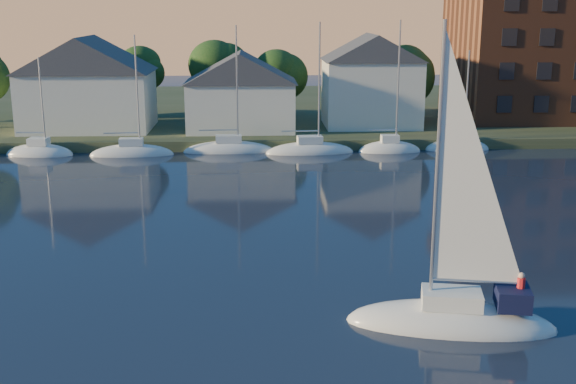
{
  "coord_description": "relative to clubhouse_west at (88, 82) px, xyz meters",
  "views": [
    {
      "loc": [
        -4.42,
        -18.6,
        13.56
      ],
      "look_at": [
        -2.62,
        22.0,
        3.11
      ],
      "focal_mm": 45.0,
      "sensor_mm": 36.0,
      "label": 1
    }
  ],
  "objects": [
    {
      "name": "shoreline_land",
      "position": [
        22.0,
        17.0,
        -5.93
      ],
      "size": [
        160.0,
        50.0,
        2.0
      ],
      "primitive_type": "cube",
      "color": "#344126",
      "rests_on": "ground"
    },
    {
      "name": "wooden_dock",
      "position": [
        22.0,
        -6.0,
        -5.93
      ],
      "size": [
        120.0,
        3.0,
        1.0
      ],
      "primitive_type": "cube",
      "color": "brown",
      "rests_on": "ground"
    },
    {
      "name": "clubhouse_west",
      "position": [
        0.0,
        0.0,
        0.0
      ],
      "size": [
        13.65,
        9.45,
        9.64
      ],
      "color": "silver",
      "rests_on": "shoreline_land"
    },
    {
      "name": "clubhouse_centre",
      "position": [
        16.0,
        -1.0,
        -0.8
      ],
      "size": [
        11.55,
        8.4,
        8.08
      ],
      "color": "silver",
      "rests_on": "shoreline_land"
    },
    {
      "name": "clubhouse_east",
      "position": [
        30.0,
        1.0,
        0.07
      ],
      "size": [
        10.5,
        8.4,
        9.8
      ],
      "color": "silver",
      "rests_on": "shoreline_land"
    },
    {
      "name": "tree_line",
      "position": [
        24.0,
        5.0,
        1.24
      ],
      "size": [
        93.4,
        5.4,
        8.9
      ],
      "color": "#3A2B1A",
      "rests_on": "shoreline_land"
    },
    {
      "name": "moored_fleet",
      "position": [
        10.0,
        -9.0,
        -5.83
      ],
      "size": [
        63.5,
        2.4,
        12.05
      ],
      "color": "silver",
      "rests_on": "ground"
    },
    {
      "name": "hero_sailboat",
      "position": [
        26.12,
        -47.82,
        -5.34
      ],
      "size": [
        9.49,
        4.57,
        14.19
      ],
      "rotation": [
        0.0,
        0.0,
        2.96
      ],
      "color": "silver",
      "rests_on": "ground"
    }
  ]
}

